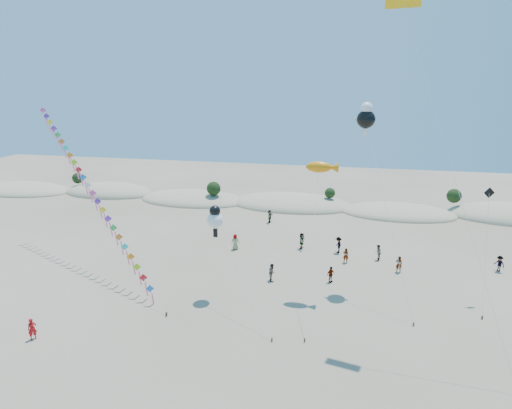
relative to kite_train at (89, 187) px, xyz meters
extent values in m
ellipsoid|color=gray|center=(-30.96, 25.72, -8.26)|extent=(18.00, 9.90, 2.80)
ellipsoid|color=#2A3E16|center=(-30.96, 25.72, -7.49)|extent=(14.40, 6.48, 0.72)
ellipsoid|color=gray|center=(-14.96, 27.52, -8.26)|extent=(16.00, 8.80, 3.60)
ellipsoid|color=#2A3E16|center=(-14.96, 27.52, -7.27)|extent=(12.80, 5.76, 0.64)
ellipsoid|color=gray|center=(1.04, 26.12, -8.26)|extent=(17.60, 9.68, 3.00)
ellipsoid|color=#2A3E16|center=(1.04, 26.12, -7.44)|extent=(14.08, 6.34, 0.70)
ellipsoid|color=gray|center=(17.04, 26.82, -8.26)|extent=(19.00, 10.45, 3.40)
ellipsoid|color=#2A3E16|center=(17.04, 26.82, -7.33)|extent=(15.20, 6.84, 0.76)
ellipsoid|color=gray|center=(33.04, 25.42, -8.26)|extent=(16.40, 9.02, 2.80)
ellipsoid|color=#2A3E16|center=(33.04, 25.42, -7.49)|extent=(13.12, 5.90, 0.66)
sphere|color=black|center=(-20.96, 27.72, -5.90)|extent=(1.90, 1.90, 1.90)
sphere|color=black|center=(5.04, 24.92, -5.78)|extent=(2.20, 2.20, 2.20)
sphere|color=black|center=(23.04, 26.92, -6.02)|extent=(1.60, 1.60, 1.60)
sphere|color=black|center=(41.04, 28.32, -5.82)|extent=(2.10, 2.10, 2.10)
cube|color=#3F2D1E|center=(11.83, -8.70, -8.09)|extent=(0.12, 0.12, 0.35)
cylinder|color=silver|center=(0.96, -0.72, -0.60)|extent=(21.76, 15.98, 15.35)
cube|color=blue|center=(9.73, -7.15, -6.78)|extent=(1.35, 0.52, 1.42)
cube|color=pink|center=(9.91, -7.10, -7.88)|extent=(0.19, 0.45, 1.55)
cube|color=red|center=(8.83, -6.50, -6.15)|extent=(1.35, 0.52, 1.42)
cube|color=pink|center=(9.01, -6.45, -7.25)|extent=(0.19, 0.45, 1.55)
cube|color=#A1DC19|center=(7.94, -5.84, -5.52)|extent=(1.35, 0.52, 1.42)
cube|color=pink|center=(8.12, -5.79, -6.62)|extent=(0.19, 0.45, 1.55)
cube|color=orange|center=(7.05, -5.19, -4.89)|extent=(1.35, 0.52, 1.42)
cube|color=pink|center=(7.23, -5.14, -5.99)|extent=(0.19, 0.45, 1.55)
cube|color=#1BD0BF|center=(6.16, -4.53, -4.26)|extent=(1.35, 0.52, 1.42)
cube|color=pink|center=(6.34, -4.48, -5.36)|extent=(0.19, 0.45, 1.55)
cube|color=orange|center=(5.26, -3.88, -3.63)|extent=(1.35, 0.52, 1.42)
cube|color=pink|center=(5.44, -3.83, -4.73)|extent=(0.19, 0.45, 1.55)
cube|color=green|center=(4.37, -3.22, -3.00)|extent=(1.35, 0.52, 1.42)
cube|color=pink|center=(4.55, -3.17, -4.10)|extent=(0.19, 0.45, 1.55)
cube|color=purple|center=(3.48, -2.57, -2.37)|extent=(1.35, 0.52, 1.42)
cube|color=pink|center=(3.66, -2.52, -3.47)|extent=(0.19, 0.45, 1.55)
cube|color=yellow|center=(2.59, -1.91, -1.74)|extent=(1.35, 0.52, 1.42)
cube|color=pink|center=(2.77, -1.86, -2.84)|extent=(0.19, 0.45, 1.55)
cube|color=#6129A5|center=(1.69, -1.26, -1.11)|extent=(1.35, 0.52, 1.42)
cube|color=pink|center=(1.87, -1.21, -2.21)|extent=(0.19, 0.45, 1.55)
cube|color=#ED4B98|center=(0.80, -0.60, -0.48)|extent=(1.35, 0.52, 1.42)
cube|color=pink|center=(0.98, -0.55, -1.58)|extent=(0.19, 0.45, 1.55)
cube|color=white|center=(-0.09, 0.05, 0.15)|extent=(1.35, 0.52, 1.42)
cube|color=pink|center=(0.09, 0.10, -0.95)|extent=(0.19, 0.45, 1.55)
cube|color=blue|center=(-0.98, 0.71, 0.78)|extent=(1.35, 0.52, 1.42)
cube|color=pink|center=(-0.80, 0.76, -0.32)|extent=(0.19, 0.45, 1.55)
cube|color=red|center=(-1.88, 1.36, 1.41)|extent=(1.35, 0.52, 1.42)
cube|color=pink|center=(-1.70, 1.41, 0.31)|extent=(0.19, 0.45, 1.55)
cube|color=#A1DC19|center=(-2.77, 2.02, 2.03)|extent=(1.35, 0.52, 1.42)
cube|color=pink|center=(-2.59, 2.07, 0.93)|extent=(0.19, 0.45, 1.55)
cube|color=orange|center=(-3.66, 2.67, 2.66)|extent=(1.35, 0.52, 1.42)
cube|color=pink|center=(-3.48, 2.72, 1.56)|extent=(0.19, 0.45, 1.55)
cube|color=#1BD0BF|center=(-4.55, 3.33, 3.29)|extent=(1.35, 0.52, 1.42)
cube|color=pink|center=(-4.37, 3.38, 2.19)|extent=(0.19, 0.45, 1.55)
cube|color=orange|center=(-5.45, 3.98, 3.92)|extent=(1.35, 0.52, 1.42)
cube|color=pink|center=(-5.27, 4.03, 2.82)|extent=(0.19, 0.45, 1.55)
cube|color=green|center=(-6.34, 4.64, 4.55)|extent=(1.35, 0.52, 1.42)
cube|color=pink|center=(-6.16, 4.69, 3.45)|extent=(0.19, 0.45, 1.55)
cube|color=purple|center=(-7.23, 5.29, 5.18)|extent=(1.35, 0.52, 1.42)
cube|color=pink|center=(-7.05, 5.34, 4.08)|extent=(0.19, 0.45, 1.55)
cube|color=yellow|center=(-8.12, 5.95, 5.81)|extent=(1.35, 0.52, 1.42)
cube|color=pink|center=(-7.94, 6.00, 4.71)|extent=(0.19, 0.45, 1.55)
cube|color=#6129A5|center=(-9.02, 6.60, 6.44)|extent=(1.35, 0.52, 1.42)
cube|color=pink|center=(-8.84, 6.65, 5.34)|extent=(0.19, 0.45, 1.55)
cube|color=#ED4B98|center=(-9.91, 7.26, 7.07)|extent=(1.35, 0.52, 1.42)
cube|color=pink|center=(-9.73, 7.31, 5.97)|extent=(0.19, 0.45, 1.55)
cube|color=#3F2D1E|center=(23.24, -9.87, -8.11)|extent=(0.10, 0.10, 0.30)
cylinder|color=silver|center=(23.19, -5.47, -2.56)|extent=(0.12, 8.82, 11.43)
ellipsoid|color=orange|center=(23.14, -1.07, 3.15)|extent=(2.20, 0.97, 0.97)
cone|color=orange|center=(24.38, -1.07, 3.15)|extent=(0.88, 0.88, 0.88)
cube|color=#3F2D1E|center=(20.88, -10.34, -8.11)|extent=(0.10, 0.10, 0.30)
cylinder|color=silver|center=(17.77, -7.17, -4.79)|extent=(6.25, 6.37, 6.96)
sphere|color=white|center=(14.66, -4.00, -1.32)|extent=(1.43, 1.43, 1.43)
sphere|color=black|center=(14.66, -4.00, -0.47)|extent=(0.95, 0.95, 0.95)
cube|color=black|center=(14.66, -4.00, -2.44)|extent=(0.35, 0.18, 0.80)
cube|color=#3F2D1E|center=(31.33, -5.88, -8.11)|extent=(0.10, 0.10, 0.30)
cylinder|color=silver|center=(29.11, -1.93, -0.63)|extent=(4.47, 7.93, 15.28)
sphere|color=black|center=(26.89, 2.02, 7.01)|extent=(1.61, 1.61, 1.61)
sphere|color=white|center=(26.89, 2.02, 7.97)|extent=(1.05, 1.05, 1.05)
cube|color=white|center=(26.89, 2.02, 5.80)|extent=(0.35, 0.18, 0.80)
cube|color=white|center=(26.19, 2.02, 7.01)|extent=(0.60, 0.15, 0.25)
cube|color=white|center=(27.59, 2.02, 7.01)|extent=(0.60, 0.15, 0.25)
cylinder|color=silver|center=(32.57, -8.66, 3.54)|extent=(7.97, 8.10, 23.63)
cube|color=#FFAE0D|center=(28.60, -4.62, 15.35)|extent=(2.39, 0.97, 0.84)
cube|color=black|center=(28.60, -4.60, 15.35)|extent=(2.31, 0.59, 0.19)
cube|color=#3F2D1E|center=(36.86, -3.64, -8.11)|extent=(0.10, 0.10, 0.30)
cylinder|color=silver|center=(37.14, -1.27, -3.57)|extent=(0.60, 4.75, 9.39)
cube|color=black|center=(37.43, 1.09, 1.12)|extent=(0.93, 0.28, 0.96)
imported|color=#B90E13|center=(3.54, -13.85, -7.43)|extent=(0.70, 0.71, 1.66)
imported|color=slate|center=(19.04, -0.29, -7.41)|extent=(0.88, 1.00, 1.71)
imported|color=slate|center=(13.47, 6.76, -7.36)|extent=(1.01, 0.80, 1.80)
imported|color=slate|center=(24.56, 0.56, -7.47)|extent=(0.93, 0.93, 1.58)
imported|color=slate|center=(25.02, 8.29, -7.34)|extent=(1.00, 1.33, 1.84)
imported|color=slate|center=(20.86, 8.73, -7.34)|extent=(0.58, 1.72, 1.85)
imported|color=slate|center=(25.88, 5.63, -7.46)|extent=(0.62, 0.44, 1.61)
imported|color=slate|center=(29.24, 7.11, -7.41)|extent=(0.79, 0.93, 1.70)
imported|color=slate|center=(31.14, 4.33, -7.41)|extent=(0.67, 0.49, 1.71)
imported|color=slate|center=(41.06, 6.75, -7.44)|extent=(1.15, 1.21, 1.65)
imported|color=slate|center=(15.47, 17.43, -7.38)|extent=(0.75, 1.69, 1.76)
camera|label=1|loc=(25.69, -37.49, 9.92)|focal=30.00mm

